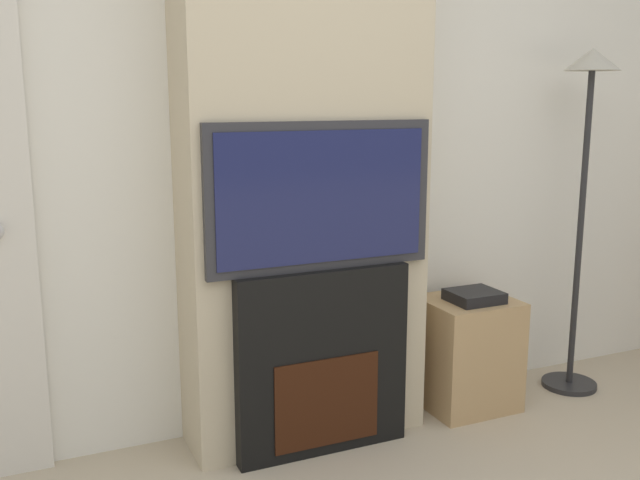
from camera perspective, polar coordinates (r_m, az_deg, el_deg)
wall_back at (r=3.05m, az=-2.74°, el=9.96°), size 6.00×0.06×2.70m
chimney_breast at (r=2.87m, az=-1.33°, el=9.87°), size 1.00×0.32×2.70m
fireplace at (r=2.92m, az=0.01°, el=-9.65°), size 0.72×0.15×0.76m
television at (r=2.75m, az=0.03°, el=3.52°), size 0.93×0.07×0.57m
floor_lamp at (r=3.59m, az=20.53°, el=6.84°), size 0.26×0.26×1.64m
media_stand at (r=3.41m, az=11.69°, el=-8.72°), size 0.41×0.36×0.57m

